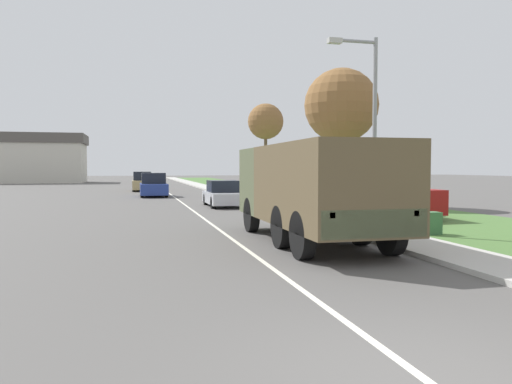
{
  "coord_description": "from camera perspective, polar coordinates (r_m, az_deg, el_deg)",
  "views": [
    {
      "loc": [
        -2.78,
        -4.25,
        2.1
      ],
      "look_at": [
        0.82,
        10.47,
        1.36
      ],
      "focal_mm": 35.0,
      "sensor_mm": 36.0,
      "label": 1
    }
  ],
  "objects": [
    {
      "name": "tree_mid_right",
      "position": [
        28.02,
        9.72,
        9.67
      ],
      "size": [
        4.04,
        4.04,
        7.5
      ],
      "color": "brown",
      "rests_on": "grass_strip_right"
    },
    {
      "name": "sidewalk_right",
      "position": [
        44.89,
        -4.41,
        0.18
      ],
      "size": [
        1.8,
        120.0,
        0.12
      ],
      "color": "beige",
      "rests_on": "ground"
    },
    {
      "name": "lane_centre_stripe",
      "position": [
        44.39,
        -10.15,
        0.04
      ],
      "size": [
        0.12,
        120.0,
        0.0
      ],
      "color": "silver",
      "rests_on": "ground"
    },
    {
      "name": "grass_strip_right",
      "position": [
        45.82,
        1.03,
        0.18
      ],
      "size": [
        7.0,
        120.0,
        0.02
      ],
      "color": "#4C7538",
      "rests_on": "ground"
    },
    {
      "name": "lamp_post",
      "position": [
        16.52,
        12.69,
        8.72
      ],
      "size": [
        1.69,
        0.24,
        6.12
      ],
      "color": "gray",
      "rests_on": "sidewalk_right"
    },
    {
      "name": "building_distant",
      "position": [
        75.98,
        -24.8,
        3.53
      ],
      "size": [
        15.9,
        8.73,
        6.75
      ],
      "color": "beige",
      "rests_on": "ground"
    },
    {
      "name": "pickup_truck",
      "position": [
        22.36,
        14.9,
        -0.48
      ],
      "size": [
        2.05,
        5.09,
        1.77
      ],
      "color": "maroon",
      "rests_on": "grass_strip_right"
    },
    {
      "name": "car_second_ahead",
      "position": [
        36.91,
        -11.63,
        0.66
      ],
      "size": [
        1.91,
        3.99,
        1.72
      ],
      "color": "navy",
      "rests_on": "ground"
    },
    {
      "name": "car_third_ahead",
      "position": [
        46.02,
        -12.88,
        1.07
      ],
      "size": [
        1.74,
        4.36,
        1.74
      ],
      "color": "tan",
      "rests_on": "ground"
    },
    {
      "name": "military_truck",
      "position": [
        14.04,
        6.41,
        0.72
      ],
      "size": [
        2.53,
        7.65,
        2.72
      ],
      "color": "#545B3D",
      "rests_on": "ground"
    },
    {
      "name": "ground_plane",
      "position": [
        44.39,
        -10.15,
        0.04
      ],
      "size": [
        180.0,
        180.0,
        0.0
      ],
      "primitive_type": "plane",
      "color": "#565451"
    },
    {
      "name": "utility_box",
      "position": [
        16.51,
        19.33,
        -3.38
      ],
      "size": [
        0.55,
        0.45,
        0.7
      ],
      "color": "#3D7042",
      "rests_on": "grass_strip_right"
    },
    {
      "name": "tree_far_right",
      "position": [
        44.92,
        1.11,
        8.01
      ],
      "size": [
        3.19,
        3.19,
        7.8
      ],
      "color": "brown",
      "rests_on": "grass_strip_right"
    },
    {
      "name": "car_nearest_ahead",
      "position": [
        27.11,
        -3.78,
        -0.3
      ],
      "size": [
        1.74,
        4.19,
        1.41
      ],
      "color": "#B7BABF",
      "rests_on": "ground"
    }
  ]
}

